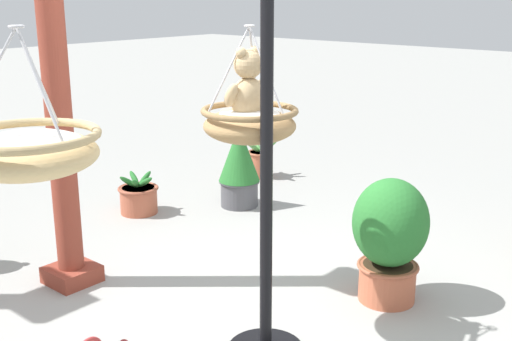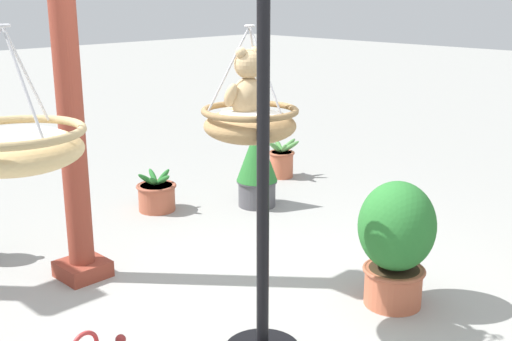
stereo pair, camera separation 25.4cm
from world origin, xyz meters
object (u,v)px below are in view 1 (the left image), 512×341
display_pole_central (266,219)px  greenhouse_pillar_left (59,117)px  teddy_bear (247,90)px  potted_plant_fern_front (390,236)px  hanging_basket_with_teddy (250,123)px  hanging_basket_left_high (29,151)px  potted_plant_conical_shrub (260,160)px  potted_plant_small_succulent (139,197)px  potted_plant_tall_leafy (239,165)px

display_pole_central → greenhouse_pillar_left: 1.73m
teddy_bear → potted_plant_fern_front: 1.45m
teddy_bear → greenhouse_pillar_left: size_ratio=0.17×
hanging_basket_with_teddy → hanging_basket_left_high: 1.43m
potted_plant_fern_front → potted_plant_conical_shrub: bearing=56.4°
potted_plant_small_succulent → potted_plant_tall_leafy: bearing=-37.1°
greenhouse_pillar_left → potted_plant_small_succulent: bearing=32.3°
greenhouse_pillar_left → potted_plant_conical_shrub: size_ratio=5.75×
hanging_basket_with_teddy → potted_plant_fern_front: hanging_basket_with_teddy is taller
display_pole_central → hanging_basket_with_teddy: 0.56m
teddy_bear → greenhouse_pillar_left: (-0.33, 1.40, -0.28)m
potted_plant_fern_front → potted_plant_conical_shrub: size_ratio=1.95×
display_pole_central → hanging_basket_with_teddy: size_ratio=3.96×
hanging_basket_with_teddy → greenhouse_pillar_left: 1.47m
display_pole_central → potted_plant_conical_shrub: display_pole_central is taller
hanging_basket_with_teddy → teddy_bear: (0.00, 0.02, 0.19)m
hanging_basket_with_teddy → greenhouse_pillar_left: (-0.33, 1.42, -0.10)m
potted_plant_conical_shrub → hanging_basket_left_high: bearing=-151.0°
display_pole_central → greenhouse_pillar_left: display_pole_central is taller
potted_plant_small_succulent → potted_plant_fern_front: bearing=-90.9°
greenhouse_pillar_left → potted_plant_tall_leafy: 2.22m
hanging_basket_left_high → potted_plant_conical_shrub: (4.06, 2.25, -1.24)m
greenhouse_pillar_left → potted_plant_conical_shrub: 3.23m
hanging_basket_left_high → potted_plant_conical_shrub: 4.81m
greenhouse_pillar_left → potted_plant_fern_front: bearing=-56.4°
potted_plant_tall_leafy → greenhouse_pillar_left: bearing=-173.8°
potted_plant_conical_shrub → potted_plant_tall_leafy: bearing=-150.8°
display_pole_central → potted_plant_small_succulent: size_ratio=6.64×
teddy_bear → potted_plant_conical_shrub: (2.64, 2.14, -1.31)m
potted_plant_conical_shrub → hanging_basket_with_teddy: bearing=-140.7°
potted_plant_small_succulent → hanging_basket_with_teddy: bearing=-113.1°
potted_plant_small_succulent → potted_plant_conical_shrub: size_ratio=0.90×
greenhouse_pillar_left → potted_plant_fern_front: greenhouse_pillar_left is taller
hanging_basket_with_teddy → potted_plant_conical_shrub: hanging_basket_with_teddy is taller
hanging_basket_with_teddy → potted_plant_fern_front: 1.32m
hanging_basket_with_teddy → display_pole_central: bearing=-121.0°
display_pole_central → teddy_bear: size_ratio=6.16×
teddy_bear → hanging_basket_left_high: hanging_basket_left_high is taller
hanging_basket_with_teddy → potted_plant_fern_front: bearing=-25.9°
display_pole_central → teddy_bear: (0.15, 0.27, 0.67)m
display_pole_central → greenhouse_pillar_left: size_ratio=1.03×
display_pole_central → hanging_basket_with_teddy: bearing=59.0°
display_pole_central → teddy_bear: display_pole_central is taller
display_pole_central → potted_plant_fern_front: bearing=-10.3°
potted_plant_tall_leafy → hanging_basket_left_high: bearing=-151.1°
greenhouse_pillar_left → potted_plant_tall_leafy: (2.06, 0.23, -0.81)m
greenhouse_pillar_left → potted_plant_fern_front: size_ratio=2.94×
potted_plant_small_succulent → hanging_basket_left_high: bearing=-135.6°
potted_plant_tall_leafy → teddy_bear: bearing=-136.7°
display_pole_central → potted_plant_fern_front: 1.14m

